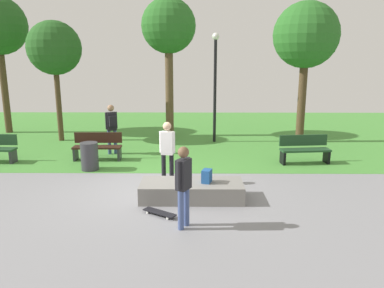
# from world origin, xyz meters

# --- Properties ---
(ground_plane) EXTENTS (28.00, 28.00, 0.00)m
(ground_plane) POSITION_xyz_m (0.00, 0.00, 0.00)
(ground_plane) COLOR gray
(grass_lawn) EXTENTS (26.60, 12.73, 0.01)m
(grass_lawn) POSITION_xyz_m (0.00, 7.64, 0.00)
(grass_lawn) COLOR #478C38
(grass_lawn) RESTS_ON ground_plane
(concrete_ledge) EXTENTS (2.48, 1.00, 0.43)m
(concrete_ledge) POSITION_xyz_m (1.06, -0.78, 0.21)
(concrete_ledge) COLOR gray
(concrete_ledge) RESTS_ON ground_plane
(backpack_on_ledge) EXTENTS (0.28, 0.33, 0.32)m
(backpack_on_ledge) POSITION_xyz_m (1.42, -0.79, 0.59)
(backpack_on_ledge) COLOR #1E4C8C
(backpack_on_ledge) RESTS_ON concrete_ledge
(skater_performing_trick) EXTENTS (0.33, 0.39, 1.69)m
(skater_performing_trick) POSITION_xyz_m (0.91, -2.34, 0.99)
(skater_performing_trick) COLOR #3F5184
(skater_performing_trick) RESTS_ON ground_plane
(skater_watching) EXTENTS (0.43, 0.25, 1.71)m
(skater_watching) POSITION_xyz_m (0.39, 0.34, 1.00)
(skater_watching) COLOR black
(skater_watching) RESTS_ON ground_plane
(skateboard_by_ledge) EXTENTS (0.78, 0.61, 0.08)m
(skateboard_by_ledge) POSITION_xyz_m (0.36, -1.75, 0.06)
(skateboard_by_ledge) COLOR black
(skateboard_by_ledge) RESTS_ON ground_plane
(park_bench_near_path) EXTENTS (1.61, 0.50, 0.91)m
(park_bench_near_path) POSITION_xyz_m (-2.15, 2.81, 0.48)
(park_bench_near_path) COLOR #331E14
(park_bench_near_path) RESTS_ON ground_plane
(park_bench_by_oak) EXTENTS (1.64, 0.63, 0.91)m
(park_bench_by_oak) POSITION_xyz_m (4.70, 2.46, 0.48)
(park_bench_by_oak) COLOR #1E4223
(park_bench_by_oak) RESTS_ON ground_plane
(tree_broad_elm) EXTENTS (2.28, 2.28, 5.81)m
(tree_broad_elm) POSITION_xyz_m (0.01, 6.81, 4.57)
(tree_broad_elm) COLOR brown
(tree_broad_elm) RESTS_ON grass_lawn
(tree_slender_maple) EXTENTS (2.12, 2.12, 4.81)m
(tree_slender_maple) POSITION_xyz_m (-4.46, 5.80, 3.72)
(tree_slender_maple) COLOR #4C3823
(tree_slender_maple) RESTS_ON grass_lawn
(tree_leaning_ash) EXTENTS (2.54, 2.54, 5.50)m
(tree_leaning_ash) POSITION_xyz_m (5.41, 5.65, 4.18)
(tree_leaning_ash) COLOR #4C3823
(tree_leaning_ash) RESTS_ON grass_lawn
(lamp_post) EXTENTS (0.28, 0.28, 4.32)m
(lamp_post) POSITION_xyz_m (1.92, 5.63, 2.62)
(lamp_post) COLOR black
(lamp_post) RESTS_ON ground_plane
(trash_bin) EXTENTS (0.53, 0.53, 0.86)m
(trash_bin) POSITION_xyz_m (-2.10, 1.63, 0.43)
(trash_bin) COLOR #333338
(trash_bin) RESTS_ON ground_plane
(pedestrian_with_backpack) EXTENTS (0.42, 0.44, 1.77)m
(pedestrian_with_backpack) POSITION_xyz_m (-1.82, 3.58, 1.07)
(pedestrian_with_backpack) COLOR #3F5184
(pedestrian_with_backpack) RESTS_ON ground_plane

